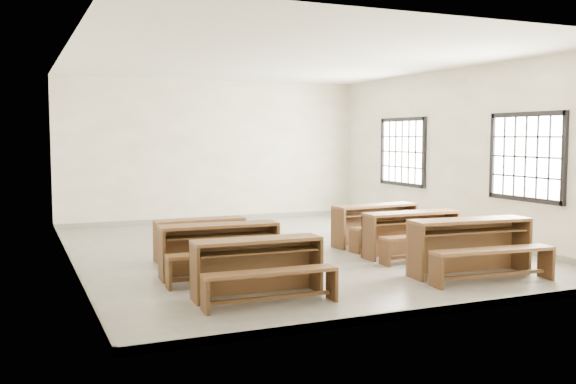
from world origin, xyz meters
name	(u,v)px	position (x,y,z in m)	size (l,w,h in m)	color
room	(293,124)	(0.09, 0.00, 2.14)	(8.50, 8.50, 3.20)	gray
desk_set_0	(259,263)	(-1.57, -2.75, 0.41)	(1.61, 0.87, 0.71)	brown
desk_set_1	(221,246)	(-1.66, -1.50, 0.43)	(1.67, 0.93, 0.73)	brown
desk_set_2	(201,236)	(-1.56, -0.16, 0.37)	(1.45, 0.80, 0.64)	brown
desk_set_3	(472,243)	(1.58, -2.79, 0.46)	(1.83, 1.06, 0.79)	brown
desk_set_4	(413,231)	(1.63, -1.29, 0.42)	(1.62, 0.85, 0.73)	brown
desk_set_5	(377,222)	(1.66, -0.13, 0.42)	(1.69, 1.00, 0.73)	brown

